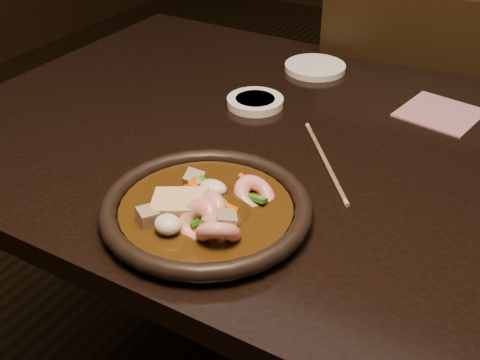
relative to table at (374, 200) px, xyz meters
The scene contains 8 objects.
table is the anchor object (origin of this frame).
chair 0.60m from the table, 100.38° to the left, with size 0.47×0.47×0.91m.
plate 0.33m from the table, 120.61° to the right, with size 0.31×0.31×0.03m.
stirfry 0.34m from the table, 119.04° to the right, with size 0.17×0.20×0.07m.
soy_dish 0.31m from the table, 163.80° to the left, with size 0.11×0.11×0.02m, color white.
saucer_left 0.41m from the table, 130.23° to the left, with size 0.13×0.13×0.01m, color white.
chopsticks 0.12m from the table, 148.86° to the right, with size 0.17×0.21×0.01m.
napkin 0.25m from the table, 80.36° to the left, with size 0.14×0.14×0.00m, color #AA6877.
Camera 1 is at (0.23, -0.86, 1.27)m, focal length 45.00 mm.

